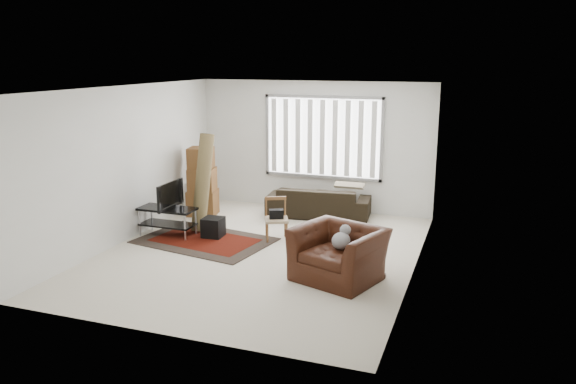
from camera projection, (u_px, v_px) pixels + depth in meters
name	position (u px, v px, depth m)	size (l,w,h in m)	color
room	(273.00, 144.00, 9.36)	(6.00, 6.02, 2.71)	beige
persian_rug	(205.00, 240.00, 9.91)	(2.48, 1.86, 0.02)	black
tv_stand	(167.00, 215.00, 10.16)	(1.03, 0.47, 0.52)	black
tv	(166.00, 195.00, 10.07)	(0.84, 0.11, 0.48)	black
subwoofer	(213.00, 227.00, 10.07)	(0.35, 0.35, 0.35)	black
moving_boxes	(202.00, 184.00, 11.43)	(0.66, 0.62, 1.39)	brown
white_flatpack	(195.00, 201.00, 11.39)	(0.51, 0.07, 0.66)	silver
rolled_rug	(203.00, 182.00, 10.39)	(0.27, 0.27, 1.80)	brown
sofa	(319.00, 197.00, 11.38)	(2.07, 0.90, 0.80)	black
side_chair	(276.00, 217.00, 9.90)	(0.53, 0.53, 0.75)	#8E795D
armchair	(339.00, 250.00, 8.12)	(1.46, 1.36, 0.88)	#35150A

